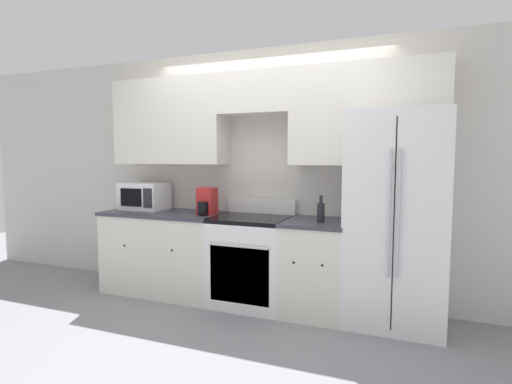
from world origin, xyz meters
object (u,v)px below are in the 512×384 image
(oven_range, at_px, (251,260))
(microwave, at_px, (144,196))
(refrigerator, at_px, (396,219))
(bottle, at_px, (321,212))

(oven_range, xyz_separation_m, microwave, (-1.35, 0.09, 0.59))
(oven_range, relative_size, microwave, 2.10)
(refrigerator, xyz_separation_m, microwave, (-2.70, 0.05, 0.10))
(bottle, bearing_deg, microwave, 175.53)
(refrigerator, relative_size, bottle, 7.65)
(microwave, relative_size, bottle, 2.04)
(microwave, xyz_separation_m, bottle, (2.06, -0.16, -0.05))
(oven_range, bearing_deg, bottle, -5.56)
(oven_range, bearing_deg, microwave, 176.10)
(oven_range, xyz_separation_m, bottle, (0.71, -0.07, 0.53))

